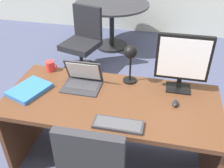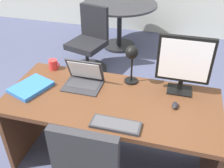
# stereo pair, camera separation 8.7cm
# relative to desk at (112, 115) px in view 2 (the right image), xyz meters

# --- Properties ---
(ground) EXTENTS (12.00, 12.00, 0.00)m
(ground) POSITION_rel_desk_xyz_m (0.00, 1.45, -0.53)
(ground) COLOR #474C6B
(desk) EXTENTS (1.72, 0.77, 0.73)m
(desk) POSITION_rel_desk_xyz_m (0.00, 0.00, 0.00)
(desk) COLOR #56331E
(desk) RESTS_ON ground
(monitor) EXTENTS (0.42, 0.16, 0.49)m
(monitor) POSITION_rel_desk_xyz_m (0.52, 0.22, 0.48)
(monitor) COLOR black
(monitor) RESTS_ON desk
(laptop) EXTENTS (0.32, 0.25, 0.23)m
(laptop) POSITION_rel_desk_xyz_m (-0.28, 0.11, 0.27)
(laptop) COLOR #2D2D33
(laptop) RESTS_ON desk
(keyboard) EXTENTS (0.35, 0.13, 0.02)m
(keyboard) POSITION_rel_desk_xyz_m (0.12, -0.34, 0.22)
(keyboard) COLOR #2D2D33
(keyboard) RESTS_ON desk
(mouse) EXTENTS (0.05, 0.08, 0.04)m
(mouse) POSITION_rel_desk_xyz_m (0.50, -0.02, 0.22)
(mouse) COLOR black
(mouse) RESTS_ON desk
(desk_lamp) EXTENTS (0.12, 0.15, 0.36)m
(desk_lamp) POSITION_rel_desk_xyz_m (0.10, 0.22, 0.46)
(desk_lamp) COLOR black
(desk_lamp) RESTS_ON desk
(book) EXTENTS (0.34, 0.38, 0.03)m
(book) POSITION_rel_desk_xyz_m (-0.69, -0.09, 0.22)
(book) COLOR blue
(book) RESTS_ON desk
(coffee_mug) EXTENTS (0.11, 0.08, 0.10)m
(coffee_mug) POSITION_rel_desk_xyz_m (-0.65, 0.27, 0.25)
(coffee_mug) COLOR red
(coffee_mug) RESTS_ON desk
(meeting_table) EXTENTS (1.21, 1.21, 0.76)m
(meeting_table) POSITION_rel_desk_xyz_m (-0.54, 2.41, 0.05)
(meeting_table) COLOR black
(meeting_table) RESTS_ON ground
(meeting_chair_near) EXTENTS (0.57, 0.58, 0.92)m
(meeting_chair_near) POSITION_rel_desk_xyz_m (-0.77, 1.55, -0.16)
(meeting_chair_near) COLOR black
(meeting_chair_near) RESTS_ON ground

